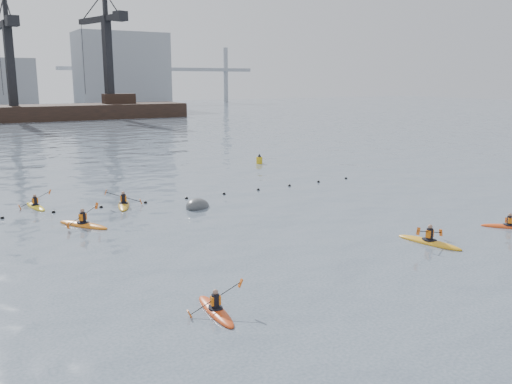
% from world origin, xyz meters
% --- Properties ---
extents(ground, '(400.00, 400.00, 0.00)m').
position_xyz_m(ground, '(0.00, 0.00, 0.00)').
color(ground, '#3D4E59').
rests_on(ground, ground).
extents(float_line, '(33.24, 0.73, 0.24)m').
position_xyz_m(float_line, '(-0.50, 22.53, 0.03)').
color(float_line, black).
rests_on(float_line, ground).
extents(barge_pier, '(72.00, 19.30, 29.50)m').
position_xyz_m(barge_pier, '(-0.22, 110.00, 1.89)').
color(barge_pier, black).
rests_on(barge_pier, ground).
extents(skyline, '(141.00, 28.00, 22.00)m').
position_xyz_m(skyline, '(2.23, 150.27, 9.25)').
color(skyline, gray).
rests_on(skyline, ground).
extents(kayaker_0, '(2.19, 3.18, 1.24)m').
position_xyz_m(kayaker_0, '(-5.71, 3.84, 0.10)').
color(kayaker_0, '#C23B12').
rests_on(kayaker_0, ground).
extents(kayaker_1, '(2.43, 3.70, 1.22)m').
position_xyz_m(kayaker_1, '(7.64, 5.89, 0.11)').
color(kayaker_1, orange).
rests_on(kayaker_1, ground).
extents(kayaker_2, '(2.59, 3.48, 1.29)m').
position_xyz_m(kayaker_2, '(-7.10, 18.51, 0.11)').
color(kayaker_2, orange).
rests_on(kayaker_2, ground).
extents(kayaker_3, '(2.38, 3.61, 1.30)m').
position_xyz_m(kayaker_3, '(-3.54, 22.36, 0.11)').
color(kayaker_3, '#C68D17').
rests_on(kayaker_3, ground).
extents(kayaker_4, '(2.58, 2.61, 1.13)m').
position_xyz_m(kayaker_4, '(14.00, 5.75, 0.09)').
color(kayaker_4, '#DC4414').
rests_on(kayaker_4, ground).
extents(kayaker_5, '(2.18, 3.22, 1.21)m').
position_xyz_m(kayaker_5, '(-8.76, 24.90, 0.10)').
color(kayaker_5, yellow).
rests_on(kayaker_5, ground).
extents(mooring_buoy, '(2.84, 2.82, 1.67)m').
position_xyz_m(mooring_buoy, '(0.64, 19.53, 0.00)').
color(mooring_buoy, '#383B3D').
rests_on(mooring_buoy, ground).
extents(nav_buoy, '(0.63, 0.63, 1.14)m').
position_xyz_m(nav_buoy, '(14.00, 34.00, 0.35)').
color(nav_buoy, '#BD9412').
rests_on(nav_buoy, ground).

